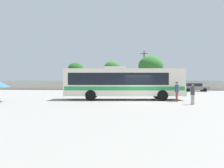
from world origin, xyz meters
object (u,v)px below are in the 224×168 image
coach_bus_cream_green (122,82)px  parked_car_second_grey (122,87)px  passenger_waiting_on_apron (193,93)px  roadside_tree_midleft (112,68)px  parked_car_rightmost_grey (195,87)px  roadside_tree_left (76,69)px  utility_pole_near (144,69)px  attendant_by_bus_door (177,90)px  roadside_tree_midright (151,66)px  parked_car_leftmost_maroon (92,87)px  parked_car_third_maroon (151,87)px

coach_bus_cream_green → parked_car_second_grey: coach_bus_cream_green is taller
coach_bus_cream_green → passenger_waiting_on_apron: 7.15m
passenger_waiting_on_apron → roadside_tree_midleft: (-9.20, 28.88, 3.85)m
parked_car_rightmost_grey → roadside_tree_midleft: roadside_tree_midleft is taller
roadside_tree_left → roadside_tree_midleft: size_ratio=1.00×
utility_pole_near → roadside_tree_left: utility_pole_near is taller
attendant_by_bus_door → roadside_tree_midright: bearing=90.0°
coach_bus_cream_green → roadside_tree_left: 30.83m
parked_car_second_grey → utility_pole_near: utility_pole_near is taller
parked_car_second_grey → parked_car_rightmost_grey: parked_car_rightmost_grey is taller
attendant_by_bus_door → roadside_tree_left: 34.64m
parked_car_leftmost_maroon → parked_car_third_maroon: (11.01, 0.08, 0.00)m
passenger_waiting_on_apron → roadside_tree_left: 37.12m
parked_car_third_maroon → roadside_tree_left: size_ratio=0.67×
parked_car_leftmost_maroon → roadside_tree_midright: (11.61, 7.72, 4.37)m
parked_car_rightmost_grey → roadside_tree_midleft: 17.80m
parked_car_leftmost_maroon → parked_car_second_grey: (5.61, 0.28, -0.03)m
parked_car_leftmost_maroon → roadside_tree_left: 13.09m
attendant_by_bus_door → utility_pole_near: (-1.38, 27.17, 3.46)m
parked_car_second_grey → parked_car_leftmost_maroon: bearing=-177.2°
roadside_tree_left → roadside_tree_midright: bearing=-10.3°
parked_car_third_maroon → roadside_tree_midleft: (-7.89, 7.68, 3.99)m
passenger_waiting_on_apron → parked_car_rightmost_grey: bearing=73.2°
roadside_tree_left → parked_car_second_grey: bearing=-42.5°
coach_bus_cream_green → utility_pole_near: (3.76, 25.61, 2.68)m
passenger_waiting_on_apron → parked_car_rightmost_grey: size_ratio=0.36×
roadside_tree_left → utility_pole_near: bearing=-8.5°
parked_car_third_maroon → parked_car_rightmost_grey: parked_car_third_maroon is taller
roadside_tree_left → roadside_tree_midright: size_ratio=0.85×
parked_car_second_grey → coach_bus_cream_green: bearing=-87.2°
parked_car_second_grey → roadside_tree_left: bearing=137.5°
parked_car_third_maroon → parked_car_rightmost_grey: size_ratio=0.92×
attendant_by_bus_door → parked_car_second_grey: (-5.98, 18.95, -0.28)m
passenger_waiting_on_apron → parked_car_third_maroon: bearing=93.5°
coach_bus_cream_green → attendant_by_bus_door: size_ratio=6.64×
utility_pole_near → roadside_tree_midleft: bearing=-174.0°
utility_pole_near → attendant_by_bus_door: bearing=-87.1°
attendant_by_bus_door → parked_car_rightmost_grey: bearing=69.2°
utility_pole_near → roadside_tree_midright: (1.39, -0.78, 0.67)m
passenger_waiting_on_apron → roadside_tree_left: (-18.35, 32.05, 3.78)m
parked_car_second_grey → parked_car_rightmost_grey: (13.23, 0.13, 0.03)m
parked_car_rightmost_grey → parked_car_second_grey: bearing=-179.4°
coach_bus_cream_green → parked_car_rightmost_grey: 21.47m
parked_car_leftmost_maroon → coach_bus_cream_green: bearing=-69.3°
parked_car_leftmost_maroon → roadside_tree_midleft: (3.12, 7.76, 3.99)m
parked_car_leftmost_maroon → roadside_tree_midright: 14.61m
parked_car_leftmost_maroon → passenger_waiting_on_apron: bearing=-59.7°
roadside_tree_midright → roadside_tree_midleft: bearing=179.7°
roadside_tree_left → roadside_tree_midleft: 9.68m
parked_car_third_maroon → utility_pole_near: utility_pole_near is taller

